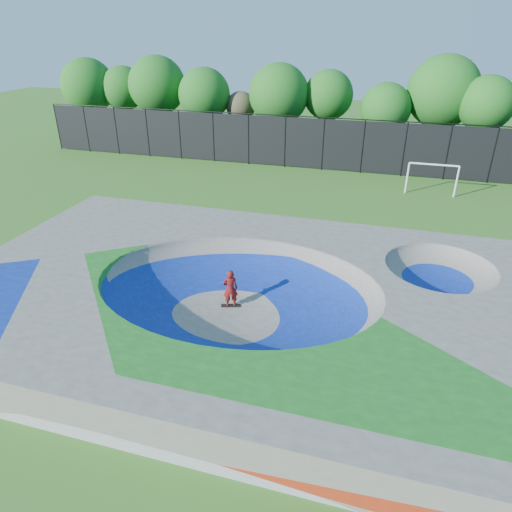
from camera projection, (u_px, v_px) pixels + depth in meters
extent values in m
plane|color=#2E621B|center=(238.00, 314.00, 17.95)|extent=(120.00, 120.00, 0.00)
cube|color=gray|center=(238.00, 298.00, 17.62)|extent=(22.00, 14.00, 1.50)
imported|color=red|center=(230.00, 289.00, 18.10)|extent=(0.71, 0.60, 1.65)
cube|color=black|center=(231.00, 306.00, 18.47)|extent=(0.81, 0.45, 0.05)
cylinder|color=white|center=(407.00, 178.00, 30.56)|extent=(0.12, 0.12, 2.07)
cylinder|color=white|center=(457.00, 182.00, 29.79)|extent=(0.12, 0.12, 2.07)
cylinder|color=white|center=(434.00, 165.00, 29.71)|extent=(3.10, 0.12, 0.12)
cylinder|color=black|center=(58.00, 127.00, 41.02)|extent=(0.09, 0.09, 4.00)
cylinder|color=black|center=(87.00, 129.00, 40.28)|extent=(0.09, 0.09, 4.00)
cylinder|color=black|center=(117.00, 131.00, 39.53)|extent=(0.09, 0.09, 4.00)
cylinder|color=black|center=(148.00, 133.00, 38.78)|extent=(0.09, 0.09, 4.00)
cylinder|color=black|center=(180.00, 135.00, 38.03)|extent=(0.09, 0.09, 4.00)
cylinder|color=black|center=(214.00, 137.00, 37.28)|extent=(0.09, 0.09, 4.00)
cylinder|color=black|center=(249.00, 140.00, 36.53)|extent=(0.09, 0.09, 4.00)
cylinder|color=black|center=(285.00, 142.00, 35.79)|extent=(0.09, 0.09, 4.00)
cylinder|color=black|center=(323.00, 144.00, 35.04)|extent=(0.09, 0.09, 4.00)
cylinder|color=black|center=(363.00, 147.00, 34.29)|extent=(0.09, 0.09, 4.00)
cylinder|color=black|center=(404.00, 150.00, 33.54)|extent=(0.09, 0.09, 4.00)
cylinder|color=black|center=(448.00, 153.00, 32.79)|extent=(0.09, 0.09, 4.00)
cylinder|color=black|center=(493.00, 155.00, 32.05)|extent=(0.09, 0.09, 4.00)
cube|color=black|center=(323.00, 144.00, 35.04)|extent=(48.00, 0.03, 3.80)
cylinder|color=black|center=(325.00, 118.00, 34.13)|extent=(48.00, 0.08, 0.08)
cylinder|color=#453422|center=(94.00, 122.00, 45.24)|extent=(0.44, 0.44, 3.14)
sphere|color=#1A5D18|center=(88.00, 85.00, 43.68)|extent=(5.05, 5.05, 5.05)
cylinder|color=#453422|center=(127.00, 122.00, 45.03)|extent=(0.44, 0.44, 3.26)
sphere|color=#1A5D18|center=(123.00, 88.00, 43.60)|extent=(4.10, 4.10, 4.10)
cylinder|color=#453422|center=(161.00, 125.00, 43.69)|extent=(0.44, 0.44, 3.28)
sphere|color=#1A5D18|center=(157.00, 85.00, 42.06)|extent=(5.23, 5.23, 5.23)
cylinder|color=#453422|center=(206.00, 131.00, 41.75)|extent=(0.44, 0.44, 3.03)
sphere|color=#1A5D18|center=(204.00, 94.00, 40.30)|extent=(4.56, 4.56, 4.56)
cylinder|color=#453422|center=(241.00, 134.00, 41.72)|extent=(0.44, 0.44, 2.63)
sphere|color=#4E4831|center=(241.00, 106.00, 40.63)|extent=(2.60, 2.60, 2.60)
cylinder|color=#453422|center=(278.00, 135.00, 40.35)|extent=(0.44, 0.44, 3.02)
sphere|color=#1A5D18|center=(279.00, 94.00, 38.81)|extent=(5.10, 5.10, 5.10)
cylinder|color=#453422|center=(326.00, 133.00, 40.36)|extent=(0.44, 0.44, 3.29)
sphere|color=#1A5D18|center=(328.00, 95.00, 38.90)|extent=(4.18, 4.18, 4.18)
cylinder|color=#453422|center=(381.00, 144.00, 38.03)|extent=(0.44, 0.44, 2.69)
sphere|color=#1A5D18|center=(386.00, 108.00, 36.74)|extent=(4.03, 4.03, 4.03)
cylinder|color=#453422|center=(435.00, 140.00, 37.83)|extent=(0.44, 0.44, 3.36)
sphere|color=#1A5D18|center=(443.00, 92.00, 36.12)|extent=(5.64, 5.64, 5.64)
cylinder|color=#453422|center=(477.00, 147.00, 35.62)|extent=(0.44, 0.44, 3.39)
sphere|color=#1A5D18|center=(487.00, 104.00, 34.15)|extent=(4.12, 4.12, 4.12)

